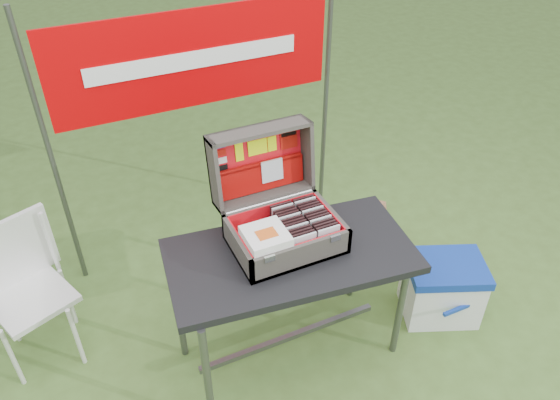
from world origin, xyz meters
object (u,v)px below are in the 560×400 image
table (290,306)px  suitcase (280,198)px  chair (32,300)px  cardboard_box (367,243)px  cooler (442,289)px

table → suitcase: bearing=96.3°
chair → cardboard_box: size_ratio=1.95×
table → chair: (-1.19, 0.56, 0.04)m
table → cooler: bearing=0.3°
cooler → cardboard_box: 0.54m
table → cooler: 0.94m
cooler → cardboard_box: bearing=132.7°
table → suitcase: (0.00, 0.12, 0.61)m
table → cooler: table is taller
table → cardboard_box: table is taller
table → chair: chair is taller
cooler → chair: chair is taller
cooler → cardboard_box: cardboard_box is taller
table → cooler: (0.92, -0.11, -0.18)m
chair → cardboard_box: (1.92, -0.16, -0.19)m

